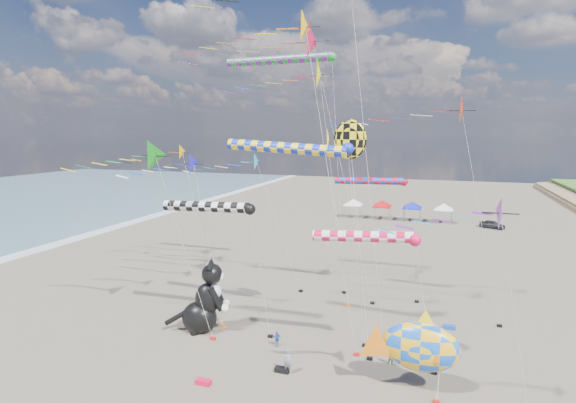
% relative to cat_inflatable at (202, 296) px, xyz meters
% --- Properties ---
extents(delta_kite_0, '(12.19, 2.20, 22.76)m').
position_rel_cat_inflatable_xyz_m(delta_kite_0, '(7.01, -0.04, 18.53)').
color(delta_kite_0, '#FFAE13').
rests_on(delta_kite_0, ground).
extents(delta_kite_1, '(9.23, 1.76, 13.44)m').
position_rel_cat_inflatable_xyz_m(delta_kite_1, '(-2.73, 1.16, 9.38)').
color(delta_kite_1, '#1D15C6').
rests_on(delta_kite_1, ground).
extents(delta_kite_2, '(10.12, 1.66, 13.81)m').
position_rel_cat_inflatable_xyz_m(delta_kite_2, '(-9.12, 9.68, 9.76)').
color(delta_kite_2, '#F6AD0A').
rests_on(delta_kite_2, ground).
extents(delta_kite_3, '(10.98, 1.87, 13.11)m').
position_rel_cat_inflatable_xyz_m(delta_kite_3, '(-0.29, 10.41, 9.00)').
color(delta_kite_3, '#179CE2').
rests_on(delta_kite_3, ground).
extents(delta_kite_5, '(16.96, 3.21, 23.97)m').
position_rel_cat_inflatable_xyz_m(delta_kite_5, '(5.93, 9.55, 19.36)').
color(delta_kite_5, red).
rests_on(delta_kite_5, ground).
extents(delta_kite_6, '(10.16, 2.43, 14.52)m').
position_rel_cat_inflatable_xyz_m(delta_kite_6, '(-1.73, -1.05, 10.26)').
color(delta_kite_6, '#127C18').
rests_on(delta_kite_6, ground).
extents(delta_kite_7, '(10.96, 2.63, 20.87)m').
position_rel_cat_inflatable_xyz_m(delta_kite_7, '(6.19, 8.39, 16.52)').
color(delta_kite_7, yellow).
rests_on(delta_kite_7, ground).
extents(delta_kite_8, '(13.31, 2.28, 17.71)m').
position_rel_cat_inflatable_xyz_m(delta_kite_8, '(16.33, 8.00, 13.45)').
color(delta_kite_8, red).
rests_on(delta_kite_8, ground).
extents(delta_kite_9, '(7.52, 1.73, 12.17)m').
position_rel_cat_inflatable_xyz_m(delta_kite_9, '(18.07, -5.88, 8.15)').
color(delta_kite_9, purple).
rests_on(delta_kite_9, ground).
extents(windsock_0, '(10.44, 0.82, 14.19)m').
position_rel_cat_inflatable_xyz_m(windsock_0, '(6.51, 1.44, 10.94)').
color(windsock_0, '#1329C7').
rests_on(windsock_0, ground).
extents(windsock_1, '(11.64, 0.84, 21.75)m').
position_rel_cat_inflatable_xyz_m(windsock_1, '(2.40, 11.35, 18.47)').
color(windsock_1, '#1A8F2F').
rests_on(windsock_1, ground).
extents(windsock_2, '(7.72, 0.65, 10.96)m').
position_rel_cat_inflatable_xyz_m(windsock_2, '(10.79, 11.13, 7.77)').
color(windsock_2, red).
rests_on(windsock_2, ground).
extents(windsock_3, '(7.98, 0.75, 8.79)m').
position_rel_cat_inflatable_xyz_m(windsock_3, '(12.34, -0.77, 5.58)').
color(windsock_3, '#E41048').
rests_on(windsock_3, ground).
extents(windsock_4, '(8.57, 0.81, 9.86)m').
position_rel_cat_inflatable_xyz_m(windsock_4, '(0.64, 0.63, 6.62)').
color(windsock_4, black).
rests_on(windsock_4, ground).
extents(angelfish_kite, '(3.74, 3.02, 15.69)m').
position_rel_cat_inflatable_xyz_m(angelfish_kite, '(10.35, 1.67, 11.47)').
color(angelfish_kite, yellow).
rests_on(angelfish_kite, ground).
extents(cat_inflatable, '(4.59, 3.40, 5.57)m').
position_rel_cat_inflatable_xyz_m(cat_inflatable, '(0.00, 0.00, 0.00)').
color(cat_inflatable, black).
rests_on(cat_inflatable, ground).
extents(fish_inflatable, '(5.91, 2.85, 4.98)m').
position_rel_cat_inflatable_xyz_m(fish_inflatable, '(15.72, -3.00, -0.04)').
color(fish_inflatable, blue).
rests_on(fish_inflatable, ground).
extents(person_adult, '(0.67, 0.53, 1.61)m').
position_rel_cat_inflatable_xyz_m(person_adult, '(7.98, -3.65, -1.98)').
color(person_adult, gray).
rests_on(person_adult, ground).
extents(child_green, '(0.62, 0.53, 1.11)m').
position_rel_cat_inflatable_xyz_m(child_green, '(13.97, -0.55, -2.23)').
color(child_green, '#197541').
rests_on(child_green, ground).
extents(child_blue, '(0.67, 0.63, 1.11)m').
position_rel_cat_inflatable_xyz_m(child_blue, '(6.10, -0.50, -2.23)').
color(child_blue, blue).
rests_on(child_blue, ground).
extents(kite_bag_0, '(0.90, 0.44, 0.30)m').
position_rel_cat_inflatable_xyz_m(kite_bag_0, '(3.61, -6.42, -2.64)').
color(kite_bag_0, red).
rests_on(kite_bag_0, ground).
extents(kite_bag_1, '(0.90, 0.44, 0.30)m').
position_rel_cat_inflatable_xyz_m(kite_bag_1, '(7.58, -3.60, -2.64)').
color(kite_bag_1, black).
rests_on(kite_bag_1, ground).
extents(kite_bag_3, '(0.90, 0.44, 0.30)m').
position_rel_cat_inflatable_xyz_m(kite_bag_3, '(17.59, 6.35, -2.64)').
color(kite_bag_3, '#123FBC').
rests_on(kite_bag_3, ground).
extents(tent_row, '(19.20, 4.20, 3.80)m').
position_rel_cat_inflatable_xyz_m(tent_row, '(9.70, 48.97, 0.36)').
color(tent_row, white).
rests_on(tent_row, ground).
extents(parked_car, '(4.00, 2.93, 1.27)m').
position_rel_cat_inflatable_xyz_m(parked_car, '(24.48, 46.97, -2.15)').
color(parked_car, '#26262D').
rests_on(parked_car, ground).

